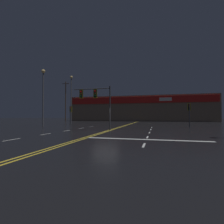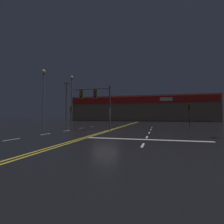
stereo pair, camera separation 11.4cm
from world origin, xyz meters
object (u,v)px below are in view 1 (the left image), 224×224
traffic_signal_corner_northeast (189,110)px  streetlight_median_approach (71,93)px  streetlight_far_left (43,89)px  traffic_signal_median (94,97)px  traffic_signal_corner_northwest (71,111)px

traffic_signal_corner_northeast → streetlight_median_approach: (-21.48, 6.96, 3.87)m
streetlight_far_left → traffic_signal_median: bearing=-26.1°
traffic_signal_corner_northwest → streetlight_median_approach: size_ratio=0.32×
traffic_signal_median → streetlight_median_approach: size_ratio=0.49×
traffic_signal_corner_northeast → streetlight_far_left: bearing=-172.5°
traffic_signal_median → traffic_signal_corner_northeast: (10.99, 7.72, -1.24)m
traffic_signal_median → traffic_signal_corner_northwest: size_ratio=1.51×
traffic_signal_median → traffic_signal_corner_northeast: traffic_signal_median is taller
traffic_signal_corner_northwest → streetlight_median_approach: (-2.99, 5.94, 3.93)m
traffic_signal_corner_northeast → streetlight_median_approach: streetlight_median_approach is taller
traffic_signal_corner_northwest → traffic_signal_corner_northeast: traffic_signal_corner_northeast is taller
traffic_signal_corner_northwest → streetlight_median_approach: bearing=116.7°
traffic_signal_corner_northwest → traffic_signal_corner_northeast: bearing=-3.2°
traffic_signal_median → streetlight_far_left: bearing=153.9°
traffic_signal_median → traffic_signal_corner_northeast: size_ratio=1.47×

